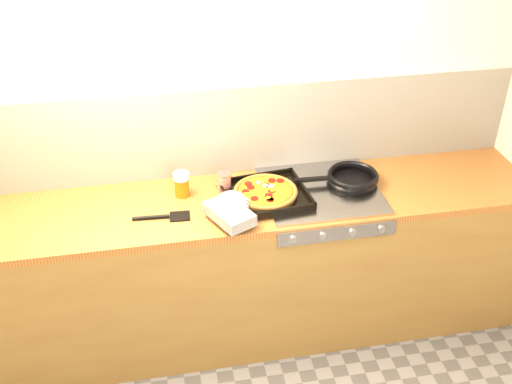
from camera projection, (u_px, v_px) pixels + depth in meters
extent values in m
plane|color=beige|center=(226.00, 114.00, 3.14)|extent=(3.20, 0.00, 3.20)
cube|color=white|center=(227.00, 132.00, 3.18)|extent=(3.20, 0.02, 0.50)
cube|color=olive|center=(238.00, 270.00, 3.33)|extent=(3.20, 0.60, 0.86)
cube|color=#94602E|center=(236.00, 203.00, 3.09)|extent=(3.20, 0.60, 0.04)
cube|color=#A1A2A7|center=(337.00, 232.00, 2.93)|extent=(0.60, 0.03, 0.08)
cylinder|color=#A5A5AA|center=(293.00, 239.00, 2.88)|extent=(0.04, 0.02, 0.04)
cylinder|color=#A5A5AA|center=(323.00, 236.00, 2.90)|extent=(0.04, 0.02, 0.04)
cylinder|color=#A5A5AA|center=(352.00, 232.00, 2.93)|extent=(0.04, 0.02, 0.04)
cylinder|color=#A5A5AA|center=(381.00, 229.00, 2.95)|extent=(0.04, 0.02, 0.04)
cube|color=#A1A2A7|center=(321.00, 191.00, 3.15)|extent=(0.60, 0.56, 0.02)
cube|color=black|center=(265.00, 196.00, 3.07)|extent=(0.46, 0.41, 0.01)
cube|color=black|center=(255.00, 176.00, 3.21)|extent=(0.42, 0.06, 0.02)
cube|color=black|center=(276.00, 212.00, 2.92)|extent=(0.42, 0.06, 0.02)
cube|color=black|center=(303.00, 187.00, 3.11)|extent=(0.05, 0.37, 0.02)
cube|color=black|center=(227.00, 199.00, 3.02)|extent=(0.05, 0.37, 0.02)
cylinder|color=#905C29|center=(265.00, 193.00, 3.07)|extent=(0.35, 0.35, 0.02)
torus|color=#905C29|center=(265.00, 191.00, 3.06)|extent=(0.36, 0.36, 0.03)
cylinder|color=orange|center=(265.00, 191.00, 3.06)|extent=(0.31, 0.31, 0.01)
cylinder|color=maroon|center=(272.00, 191.00, 3.05)|extent=(0.04, 0.04, 0.01)
cylinder|color=maroon|center=(248.00, 184.00, 3.10)|extent=(0.04, 0.04, 0.01)
cylinder|color=maroon|center=(270.00, 200.00, 2.98)|extent=(0.04, 0.04, 0.01)
cylinder|color=maroon|center=(246.00, 191.00, 3.04)|extent=(0.04, 0.04, 0.01)
cylinder|color=maroon|center=(272.00, 180.00, 3.13)|extent=(0.04, 0.04, 0.01)
cylinder|color=maroon|center=(265.00, 185.00, 3.09)|extent=(0.04, 0.04, 0.01)
cylinder|color=maroon|center=(254.00, 198.00, 2.99)|extent=(0.04, 0.04, 0.01)
cylinder|color=maroon|center=(280.00, 181.00, 3.13)|extent=(0.04, 0.04, 0.01)
cylinder|color=maroon|center=(270.00, 199.00, 2.98)|extent=(0.04, 0.04, 0.01)
cylinder|color=maroon|center=(269.00, 195.00, 3.01)|extent=(0.04, 0.04, 0.01)
cylinder|color=maroon|center=(251.00, 187.00, 3.07)|extent=(0.04, 0.04, 0.01)
ellipsoid|color=gold|center=(251.00, 194.00, 3.02)|extent=(0.04, 0.03, 0.01)
ellipsoid|color=gold|center=(246.00, 194.00, 3.02)|extent=(0.04, 0.03, 0.01)
ellipsoid|color=gold|center=(261.00, 185.00, 3.09)|extent=(0.04, 0.03, 0.01)
ellipsoid|color=gold|center=(258.00, 181.00, 3.12)|extent=(0.04, 0.03, 0.01)
ellipsoid|color=gold|center=(268.00, 198.00, 2.99)|extent=(0.04, 0.03, 0.01)
ellipsoid|color=gold|center=(273.00, 190.00, 3.05)|extent=(0.04, 0.03, 0.01)
ellipsoid|color=gold|center=(270.00, 189.00, 3.06)|extent=(0.04, 0.03, 0.01)
ellipsoid|color=gold|center=(253.00, 195.00, 3.01)|extent=(0.04, 0.03, 0.01)
ellipsoid|color=gold|center=(262.00, 182.00, 3.12)|extent=(0.04, 0.03, 0.01)
ellipsoid|color=silver|center=(259.00, 182.00, 3.12)|extent=(0.03, 0.03, 0.01)
ellipsoid|color=silver|center=(265.00, 185.00, 3.09)|extent=(0.03, 0.03, 0.01)
ellipsoid|color=silver|center=(271.00, 186.00, 3.08)|extent=(0.03, 0.03, 0.01)
cube|color=black|center=(229.00, 214.00, 2.88)|extent=(0.24, 0.29, 0.06)
ellipsoid|color=black|center=(232.00, 200.00, 2.98)|extent=(0.16, 0.16, 0.06)
cylinder|color=black|center=(243.00, 208.00, 2.92)|extent=(0.09, 0.12, 0.05)
cylinder|color=black|center=(352.00, 181.00, 3.20)|extent=(0.26, 0.26, 0.01)
torus|color=black|center=(353.00, 177.00, 3.19)|extent=(0.28, 0.28, 0.03)
cube|color=black|center=(313.00, 179.00, 3.16)|extent=(0.20, 0.03, 0.02)
cylinder|color=#A2150D|center=(224.00, 182.00, 3.13)|extent=(0.09, 0.09, 0.10)
cylinder|color=#B2B2B7|center=(224.00, 174.00, 3.10)|extent=(0.09, 0.09, 0.01)
cylinder|color=#B2B2B7|center=(224.00, 190.00, 3.16)|extent=(0.09, 0.09, 0.01)
cylinder|color=#D0570C|center=(182.00, 187.00, 3.09)|extent=(0.08, 0.08, 0.10)
cylinder|color=silver|center=(181.00, 176.00, 3.05)|extent=(0.09, 0.09, 0.03)
cylinder|color=#B67E4D|center=(239.00, 182.00, 3.21)|extent=(0.26, 0.03, 0.02)
ellipsoid|color=#B67E4D|center=(265.00, 178.00, 3.24)|extent=(0.06, 0.04, 0.02)
cube|color=black|center=(180.00, 216.00, 2.95)|extent=(0.10, 0.09, 0.01)
cylinder|color=black|center=(151.00, 217.00, 2.93)|extent=(0.18, 0.03, 0.02)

